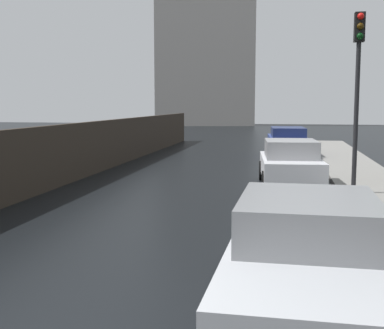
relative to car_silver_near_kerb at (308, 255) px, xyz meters
The scene contains 5 objects.
car_silver_near_kerb is the anchor object (origin of this frame).
car_white_mid_road 9.69m from the car_silver_near_kerb, 90.57° to the left, with size 2.02×3.95×1.43m.
car_blue_far_ahead 18.42m from the car_silver_near_kerb, 90.41° to the left, with size 2.01×4.44×1.43m.
traffic_light 8.64m from the car_silver_near_kerb, 79.02° to the left, with size 0.26×0.39×4.73m.
distant_tower 57.60m from the car_silver_near_kerb, 100.02° to the left, with size 12.61×11.81×28.49m.
Camera 1 is at (2.47, -4.05, 2.53)m, focal length 47.85 mm.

